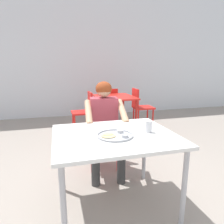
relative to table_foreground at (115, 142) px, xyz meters
name	(u,v)px	position (x,y,z in m)	size (l,w,h in m)	color
ground_plane	(114,210)	(-0.01, -0.03, -0.70)	(12.00, 12.00, 0.05)	gray
back_wall	(73,53)	(-0.01, 4.00, 1.03)	(12.00, 0.12, 3.40)	silver
table_foreground	(115,142)	(0.00, 0.00, 0.00)	(1.10, 0.92, 0.75)	white
thali_tray	(115,135)	(-0.02, -0.06, 0.08)	(0.32, 0.32, 0.03)	#B7BABF
drinking_cup	(148,126)	(0.32, -0.03, 0.13)	(0.07, 0.07, 0.11)	silver
chair_foreground	(103,130)	(0.09, 0.92, -0.19)	(0.46, 0.45, 0.84)	red
diner_foreground	(105,120)	(0.07, 0.69, 0.03)	(0.53, 0.58, 1.17)	#363636
table_background_red	(114,100)	(0.69, 2.42, -0.03)	(0.80, 0.93, 0.73)	red
chair_red_left	(85,109)	(0.06, 2.43, -0.19)	(0.42, 0.39, 0.83)	red
chair_red_right	(140,105)	(1.31, 2.47, -0.17)	(0.44, 0.41, 0.87)	red
chair_red_far	(109,103)	(0.72, 3.01, -0.19)	(0.42, 0.46, 0.83)	red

